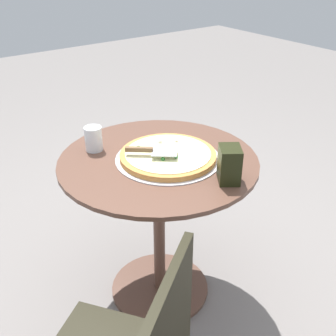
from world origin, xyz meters
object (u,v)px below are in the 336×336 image
patio_table (159,200)px  pizza_server (151,150)px  napkin_dispenser (229,165)px  pizza_on_tray (168,156)px  drinking_cup (94,139)px

patio_table → pizza_server: bearing=101.6°
patio_table → napkin_dispenser: bearing=-160.3°
pizza_on_tray → napkin_dispenser: size_ratio=3.17×
drinking_cup → pizza_server: bearing=-150.5°
drinking_cup → pizza_on_tray: bearing=-141.6°
patio_table → pizza_on_tray: bearing=-131.4°
pizza_server → napkin_dispenser: (-0.29, -0.15, 0.02)m
pizza_server → napkin_dispenser: bearing=-153.4°
patio_table → drinking_cup: drinking_cup is taller
pizza_on_tray → pizza_server: (0.02, 0.07, 0.04)m
pizza_server → drinking_cup: size_ratio=1.87×
drinking_cup → napkin_dispenser: size_ratio=0.76×
pizza_on_tray → pizza_server: size_ratio=2.23×
pizza_on_tray → pizza_server: bearing=74.8°
patio_table → napkin_dispenser: (-0.30, -0.11, 0.27)m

